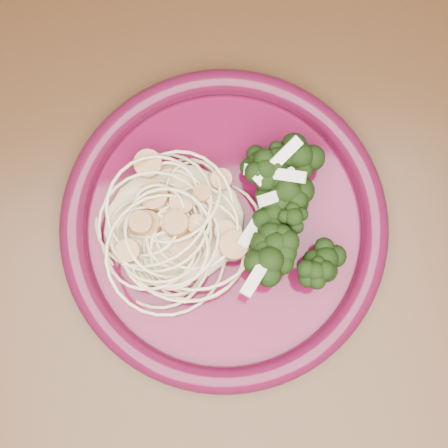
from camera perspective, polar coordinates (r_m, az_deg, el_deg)
dining_table at (r=0.65m, az=-9.23°, el=-1.15°), size 1.20×0.80×0.75m
dinner_plate at (r=0.53m, az=0.00°, el=-0.17°), size 0.33×0.33×0.02m
spaghetti_pile at (r=0.53m, az=-4.63°, el=0.20°), size 0.14×0.13×0.03m
scallop_cluster at (r=0.50m, az=-4.93°, el=0.82°), size 0.13×0.13×0.04m
broccoli_pile at (r=0.52m, az=5.75°, el=-0.10°), size 0.10×0.14×0.04m
onion_garnish at (r=0.49m, az=6.08°, el=0.43°), size 0.07×0.09×0.05m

